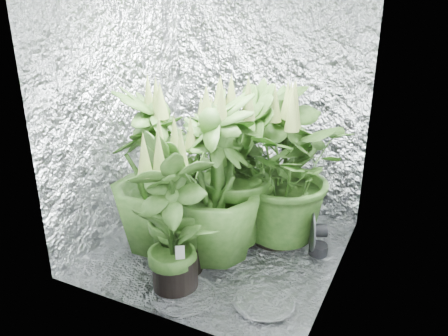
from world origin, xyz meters
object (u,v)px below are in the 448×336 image
object	(u,v)px
plant_a	(215,169)
plant_g	(180,203)
plant_d	(154,174)
plant_f	(173,224)
plant_h	(215,182)
circulation_fan	(315,236)
plant_b	(284,162)
plant_c	(238,167)
plant_e	(278,172)

from	to	relation	value
plant_a	plant_g	size ratio (longest dim) A/B	0.99
plant_d	plant_g	bearing A→B (deg)	-28.51
plant_g	plant_f	bearing A→B (deg)	-68.83
plant_f	plant_h	bearing A→B (deg)	84.76
circulation_fan	plant_b	bearing A→B (deg)	114.40
plant_b	plant_g	size ratio (longest dim) A/B	1.09
plant_c	plant_d	world-z (taller)	plant_c
plant_b	plant_f	xyz separation A→B (m)	(-0.29, -1.09, -0.06)
plant_e	plant_g	xyz separation A→B (m)	(-0.42, -0.61, -0.07)
plant_c	plant_h	world-z (taller)	plant_c
plant_b	plant_f	bearing A→B (deg)	-104.83
plant_a	plant_c	bearing A→B (deg)	-23.06
plant_d	plant_h	world-z (taller)	plant_h
plant_c	plant_f	distance (m)	0.73
plant_d	plant_h	bearing A→B (deg)	8.23
plant_f	plant_a	bearing A→B (deg)	100.78
plant_c	plant_f	size ratio (longest dim) A/B	1.22
plant_c	plant_g	xyz separation A→B (m)	(-0.16, -0.50, -0.09)
plant_b	plant_h	size ratio (longest dim) A/B	0.93
plant_d	plant_h	size ratio (longest dim) A/B	1.00
plant_e	plant_c	bearing A→B (deg)	-156.59
plant_d	circulation_fan	distance (m)	1.17
plant_f	plant_c	bearing A→B (deg)	83.93
plant_c	plant_h	distance (m)	0.28
plant_d	plant_g	xyz separation A→B (m)	(0.30, -0.16, -0.08)
plant_b	plant_c	xyz separation A→B (m)	(-0.21, -0.37, 0.05)
plant_a	plant_f	xyz separation A→B (m)	(0.16, -0.82, -0.03)
plant_e	circulation_fan	bearing A→B (deg)	-10.00
plant_b	plant_f	world-z (taller)	plant_b
plant_b	plant_e	distance (m)	0.27
circulation_fan	plant_h	bearing A→B (deg)	-174.53
plant_f	plant_g	size ratio (longest dim) A/B	0.97
plant_a	plant_e	distance (m)	0.49
plant_g	plant_h	distance (m)	0.27
plant_h	circulation_fan	size ratio (longest dim) A/B	3.66
plant_c	plant_b	bearing A→B (deg)	60.29
plant_h	circulation_fan	world-z (taller)	plant_h
plant_b	plant_h	bearing A→B (deg)	-111.04
plant_e	plant_g	world-z (taller)	plant_e
plant_c	circulation_fan	bearing A→B (deg)	5.61
plant_g	plant_h	world-z (taller)	plant_h
plant_d	plant_f	bearing A→B (deg)	-44.93
plant_g	plant_b	bearing A→B (deg)	66.66
plant_e	plant_h	size ratio (longest dim) A/B	0.95
plant_f	plant_h	world-z (taller)	plant_h
plant_c	plant_a	bearing A→B (deg)	156.94
circulation_fan	plant_e	bearing A→B (deg)	146.73
plant_c	plant_g	distance (m)	0.53
plant_g	plant_h	bearing A→B (deg)	60.51
plant_a	plant_f	distance (m)	0.84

